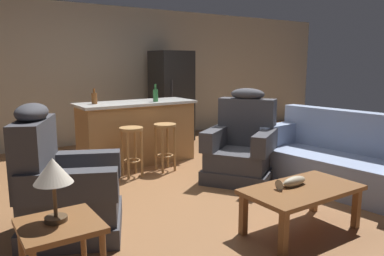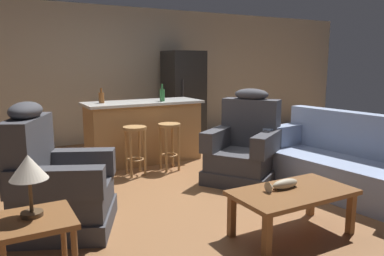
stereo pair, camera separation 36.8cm
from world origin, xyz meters
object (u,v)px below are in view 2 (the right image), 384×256
(fish_figurine, at_px, (282,185))
(bottle_short_amber, at_px, (101,97))
(coffee_table, at_px, (293,196))
(bottle_tall_green, at_px, (162,95))
(bar_stool_right, at_px, (169,138))
(couch, at_px, (343,164))
(end_table, at_px, (36,232))
(recliner_near_island, at_px, (244,149))
(table_lamp, at_px, (29,170))
(kitchen_island, at_px, (144,131))
(refrigerator, at_px, (184,96))
(recliner_near_lamp, at_px, (56,185))
(bar_stool_left, at_px, (135,142))

(fish_figurine, relative_size, bottle_short_amber, 1.52)
(coffee_table, xyz_separation_m, bottle_short_amber, (-0.84, 3.10, 0.67))
(bottle_short_amber, bearing_deg, bottle_tall_green, -12.99)
(coffee_table, height_order, bar_stool_right, bar_stool_right)
(fish_figurine, distance_m, bar_stool_right, 2.35)
(coffee_table, relative_size, couch, 0.55)
(end_table, bearing_deg, recliner_near_island, 27.10)
(fish_figurine, distance_m, couch, 1.53)
(coffee_table, height_order, bottle_tall_green, bottle_tall_green)
(table_lamp, relative_size, kitchen_island, 0.23)
(fish_figurine, distance_m, kitchen_island, 2.98)
(end_table, xyz_separation_m, refrigerator, (3.24, 4.12, 0.42))
(coffee_table, relative_size, recliner_near_island, 0.92)
(recliner_near_lamp, bearing_deg, end_table, -81.23)
(recliner_near_lamp, distance_m, bar_stool_right, 2.17)
(bottle_short_amber, bearing_deg, fish_figurine, -75.65)
(table_lamp, relative_size, refrigerator, 0.23)
(bottle_tall_green, bearing_deg, fish_figurine, -92.26)
(kitchen_island, height_order, bar_stool_left, kitchen_island)
(end_table, height_order, refrigerator, refrigerator)
(couch, height_order, recliner_near_lamp, recliner_near_lamp)
(coffee_table, relative_size, bottle_tall_green, 4.13)
(end_table, bearing_deg, couch, 7.44)
(couch, height_order, recliner_near_island, recliner_near_island)
(fish_figurine, height_order, kitchen_island, kitchen_island)
(recliner_near_lamp, xyz_separation_m, refrigerator, (2.95, 3.09, 0.46))
(recliner_near_island, distance_m, refrigerator, 2.82)
(table_lamp, bearing_deg, bar_stool_left, 55.64)
(table_lamp, distance_m, bar_stool_right, 3.08)
(recliner_near_island, relative_size, bottle_short_amber, 5.36)
(recliner_near_island, bearing_deg, bottle_tall_green, -101.57)
(recliner_near_lamp, bearing_deg, fish_figurine, -7.34)
(refrigerator, xyz_separation_m, bottle_tall_green, (-1.08, -1.35, 0.17))
(recliner_near_lamp, relative_size, end_table, 2.14)
(recliner_near_lamp, height_order, refrigerator, refrigerator)
(recliner_near_lamp, relative_size, bar_stool_right, 1.76)
(coffee_table, distance_m, fish_figurine, 0.14)
(fish_figurine, bearing_deg, refrigerator, 74.12)
(fish_figurine, bearing_deg, bottle_short_amber, 104.35)
(couch, relative_size, table_lamp, 4.84)
(recliner_near_lamp, xyz_separation_m, end_table, (-0.29, -1.04, 0.04))
(recliner_near_island, relative_size, end_table, 2.14)
(bottle_short_amber, bearing_deg, recliner_near_island, -47.92)
(end_table, bearing_deg, refrigerator, 51.81)
(bar_stool_left, relative_size, refrigerator, 0.39)
(recliner_near_lamp, distance_m, end_table, 1.08)
(refrigerator, distance_m, bottle_short_amber, 2.28)
(kitchen_island, bearing_deg, bar_stool_left, -120.85)
(fish_figurine, distance_m, bar_stool_left, 2.40)
(recliner_near_island, bearing_deg, fish_figurine, 32.30)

